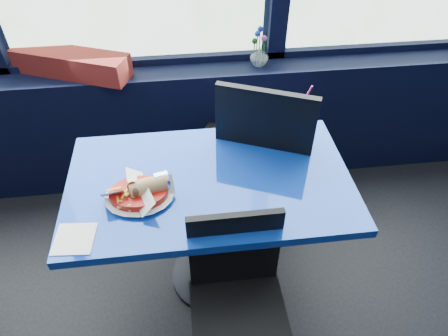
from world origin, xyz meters
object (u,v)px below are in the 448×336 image
Objects in this scene: planter_box at (71,63)px; soda_cup at (297,126)px; chair_near_back at (246,153)px; flower_vase at (259,54)px; near_table at (211,207)px; chair_near_front at (237,294)px; food_basket at (140,192)px; ketchup_bottle at (261,124)px.

planter_box is 2.15× the size of soda_cup.
chair_near_back is 4.67× the size of flower_vase.
chair_near_front is (0.07, -0.39, -0.08)m from near_table.
food_basket is 0.90× the size of soda_cup.
chair_near_back is 0.62m from flower_vase.
ketchup_bottle is at bearing 174.17° from soda_cup.
soda_cup is at bearing 179.42° from chair_near_back.
flower_vase is at bearing 66.66° from food_basket.
food_basket is 0.77m from soda_cup.
soda_cup is at bearing -7.90° from planter_box.
food_basket reaches higher than near_table.
chair_near_back is at bearing 55.93° from near_table.
chair_near_front is 0.81× the size of chair_near_back.
soda_cup reaches higher than food_basket.
flower_vase is (1.04, -0.03, 0.00)m from planter_box.
chair_near_front is 2.77× the size of soda_cup.
food_basket is at bearing 61.52° from chair_near_back.
flower_vase is 0.74× the size of soda_cup.
chair_near_back reaches higher than ketchup_bottle.
near_table is at bearing -29.56° from planter_box.
flower_vase is at bearing -82.57° from chair_near_back.
chair_near_front is at bearing -103.44° from flower_vase.
chair_near_front is at bearing 101.75° from chair_near_back.
near_table is at bearing -152.37° from soda_cup.
food_basket is (-0.35, 0.32, 0.30)m from chair_near_front.
soda_cup is at bearing 59.73° from chair_near_front.
near_table is 1.42× the size of chair_near_front.
food_basket is 0.63m from ketchup_bottle.
flower_vase is at bearing 21.28° from planter_box.
near_table is 0.41m from chair_near_front.
chair_near_front is 3.07× the size of food_basket.
chair_near_front is 0.75m from ketchup_bottle.
soda_cup is (0.43, 0.22, 0.26)m from near_table.
planter_box is 1.04m from flower_vase.
food_basket is (-0.65, -0.92, -0.09)m from flower_vase.
near_table is 0.97m from flower_vase.
chair_near_front is 1.29× the size of planter_box.
chair_near_back is 3.43× the size of soda_cup.
flower_vase reaches higher than ketchup_bottle.
planter_box is 3.27× the size of ketchup_bottle.
chair_near_front is 3.77× the size of flower_vase.
planter_box is (-0.89, 0.56, 0.27)m from chair_near_back.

